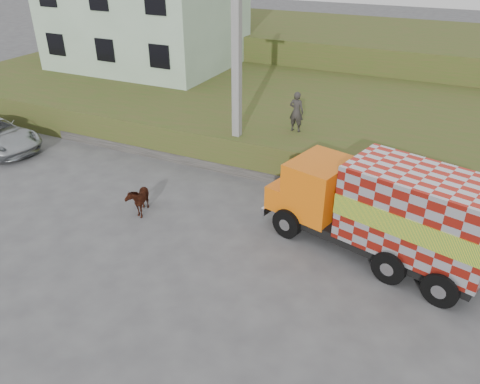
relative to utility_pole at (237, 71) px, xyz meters
The scene contains 9 objects.
ground 6.23m from the utility_pole, 77.74° to the right, with size 120.00×120.00×0.00m, color #474749.
embankment 6.42m from the utility_pole, 79.51° to the left, with size 40.00×12.00×1.50m, color #3A531B.
embankment_far 17.62m from the utility_pole, 86.71° to the left, with size 40.00×12.00×3.00m, color #3A531B.
retaining_strip 4.02m from the utility_pole, 158.20° to the right, with size 16.00×0.50×0.40m, color #595651.
building 13.07m from the utility_pole, 139.97° to the left, with size 10.00×8.00×6.00m, color #ABC8AB.
utility_pole is the anchor object (origin of this frame).
cargo_truck 7.80m from the utility_pole, 28.35° to the right, with size 7.08×3.82×3.02m.
cow 5.99m from the utility_pole, 109.40° to the right, with size 0.58×1.28×1.08m, color black.
pedestrian 3.00m from the utility_pole, 36.51° to the left, with size 0.60×0.39×1.64m, color #282624.
Camera 1 is at (6.61, -11.20, 8.56)m, focal length 35.00 mm.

